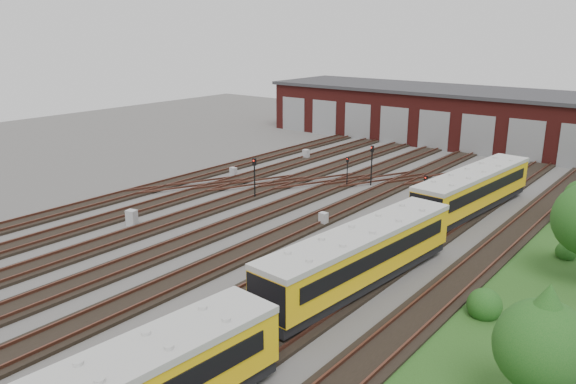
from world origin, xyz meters
The scene contains 16 objects.
ground centered at (0.00, 0.00, 0.00)m, with size 120.00×120.00×0.00m, color #464341.
track_network centered at (-0.17, 0.59, 0.11)m, with size 30.40×70.00×0.33m.
maintenance_shed centered at (-0.01, 39.97, 3.20)m, with size 51.00×12.50×6.35m.
metro_train centered at (10.00, -1.51, 1.83)m, with size 3.68×46.31×2.92m.
signal_mast_0 centered at (-5.18, 7.16, 2.16)m, with size 0.32×0.30×3.35m.
signal_mast_1 centered at (-0.98, 14.39, 1.75)m, with size 0.23×0.21×2.75m.
signal_mast_2 centered at (0.18, 16.49, 2.26)m, with size 0.31×0.30×3.55m.
signal_mast_3 centered at (6.99, 12.71, 1.78)m, with size 0.24×0.23×2.76m.
relay_cabinet_0 centered at (-11.22, 10.97, 0.47)m, with size 0.56×0.47×0.93m, color #ABADB0.
relay_cabinet_1 centered at (-10.44, 21.23, 0.50)m, with size 0.60×0.50×1.01m, color #ABADB0.
relay_cabinet_2 centered at (-7.65, -3.02, 0.56)m, with size 0.68×0.56×1.13m, color #ABADB0.
relay_cabinet_3 centered at (9.14, 14.04, 0.47)m, with size 0.56×0.47×0.94m, color #ABADB0.
relay_cabinet_4 centered at (2.85, 5.36, 0.46)m, with size 0.56×0.46×0.93m, color #ABADB0.
tree_4 centered at (20.35, -6.97, 3.45)m, with size 3.24×3.24×5.36m.
bush_0 centered at (16.32, -0.50, 0.83)m, with size 1.66×1.66×1.66m, color #154A15.
bush_1 centered at (17.68, 9.53, 0.62)m, with size 1.24×1.24×1.24m, color #154A15.
Camera 1 is at (23.96, -25.37, 13.37)m, focal length 35.00 mm.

